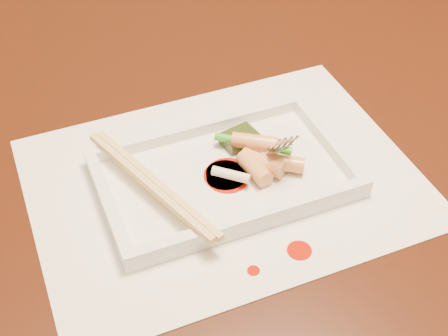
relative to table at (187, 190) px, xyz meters
name	(u,v)px	position (x,y,z in m)	size (l,w,h in m)	color
table	(187,190)	(0.00, 0.00, 0.00)	(1.40, 0.90, 0.75)	black
placemat	(224,181)	(0.01, -0.10, 0.10)	(0.40, 0.30, 0.00)	white
sauce_splatter_a	(299,250)	(0.04, -0.21, 0.10)	(0.02, 0.02, 0.00)	#AE1605
sauce_splatter_b	(254,271)	(-0.01, -0.22, 0.10)	(0.01, 0.01, 0.00)	#AE1605
plate_base	(224,178)	(0.01, -0.10, 0.11)	(0.26, 0.16, 0.01)	white
plate_rim_far	(199,128)	(0.01, -0.02, 0.12)	(0.26, 0.01, 0.01)	white
plate_rim_near	(253,219)	(0.01, -0.17, 0.12)	(0.26, 0.01, 0.01)	white
plate_rim_left	(108,203)	(-0.11, -0.10, 0.12)	(0.01, 0.14, 0.01)	white
plate_rim_right	(328,140)	(0.13, -0.10, 0.12)	(0.01, 0.14, 0.01)	white
veg_piece	(240,138)	(0.05, -0.06, 0.12)	(0.04, 0.03, 0.01)	black
scallion_white	(231,175)	(0.01, -0.11, 0.12)	(0.01, 0.01, 0.04)	#EAEACC
scallion_green	(253,144)	(0.05, -0.08, 0.12)	(0.01, 0.01, 0.09)	#2B9B19
chopstick_a	(148,184)	(-0.07, -0.10, 0.13)	(0.01, 0.20, 0.01)	#E1BE70
chopstick_b	(155,182)	(-0.06, -0.10, 0.13)	(0.01, 0.20, 0.01)	#E1BE70
fork	(281,93)	(0.08, -0.08, 0.18)	(0.09, 0.10, 0.14)	silver
sauce_blob_0	(228,178)	(0.01, -0.10, 0.11)	(0.05, 0.05, 0.00)	#AE1605
sauce_blob_1	(225,175)	(0.01, -0.10, 0.11)	(0.05, 0.05, 0.00)	#AE1605
sauce_blob_2	(228,173)	(0.02, -0.10, 0.11)	(0.05, 0.05, 0.00)	#AE1605
rice_cake_0	(254,168)	(0.04, -0.11, 0.12)	(0.02, 0.02, 0.04)	#EAB56D
rice_cake_1	(282,163)	(0.07, -0.11, 0.12)	(0.02, 0.02, 0.05)	#EAB56D
rice_cake_2	(255,142)	(0.05, -0.08, 0.13)	(0.02, 0.02, 0.05)	#EAB56D
rice_cake_3	(263,163)	(0.05, -0.11, 0.12)	(0.02, 0.02, 0.05)	#EAB56D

